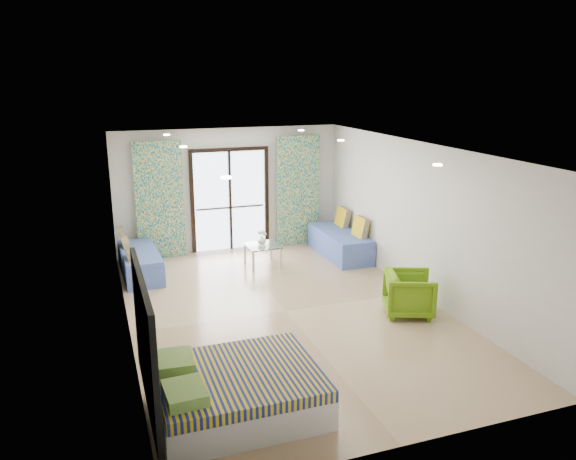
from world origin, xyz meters
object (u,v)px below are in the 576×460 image
object	(u,v)px
daybed_left	(139,262)
coffee_table	(262,247)
bed	(237,391)
armchair	(409,292)
daybed_right	(340,242)

from	to	relation	value
daybed_left	coffee_table	world-z (taller)	daybed_left
bed	coffee_table	distance (m)	5.21
bed	coffee_table	bearing A→B (deg)	69.84
armchair	daybed_right	bearing A→B (deg)	17.49
daybed_left	coffee_table	distance (m)	2.45
bed	armchair	distance (m)	3.79
bed	daybed_right	size ratio (longest dim) A/B	0.97
daybed_left	armchair	size ratio (longest dim) A/B	2.32
bed	daybed_left	world-z (taller)	daybed_left
bed	daybed_right	world-z (taller)	daybed_right
daybed_left	armchair	bearing A→B (deg)	-42.15
daybed_right	armchair	distance (m)	3.23
daybed_left	armchair	world-z (taller)	daybed_left
daybed_right	daybed_left	bearing A→B (deg)	178.12
daybed_left	daybed_right	world-z (taller)	daybed_right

